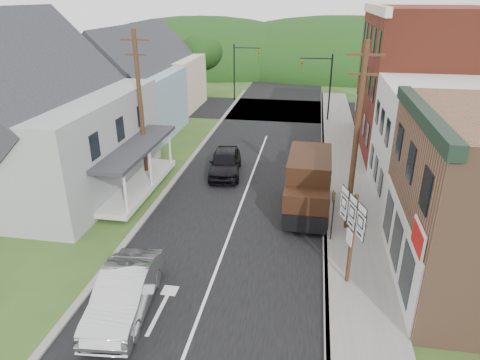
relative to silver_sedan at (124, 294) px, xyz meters
The scene contains 24 objects.
ground 4.89m from the silver_sedan, 56.15° to the left, with size 120.00×120.00×0.00m, color #2D4719.
road 14.28m from the silver_sedan, 79.14° to the left, with size 9.00×90.00×0.02m, color black.
cross_road 31.13m from the silver_sedan, 85.05° to the left, with size 60.00×9.00×0.02m, color black.
sidewalk_right 14.78m from the silver_sedan, 54.43° to the left, with size 2.80×55.00×0.15m, color slate.
curb_right 14.04m from the silver_sedan, 58.92° to the left, with size 0.20×55.00×0.15m, color slate.
curb_left 12.19m from the silver_sedan, 99.29° to the left, with size 0.30×55.00×0.12m, color slate.
storefront_white 18.27m from the silver_sedan, 39.44° to the left, with size 8.00×7.00×6.50m, color silver.
storefront_red 25.58m from the silver_sedan, 56.34° to the left, with size 8.00×12.00×10.00m, color maroon.
house_gray 14.09m from the silver_sedan, 132.95° to the left, with size 10.20×12.24×8.35m.
house_blue 22.77m from the silver_sedan, 111.59° to the left, with size 7.14×8.16×7.28m.
house_cream 31.40m from the silver_sedan, 106.37° to the left, with size 7.14×8.16×7.28m.
utility_pole_right 11.82m from the silver_sedan, 42.17° to the left, with size 1.60×0.26×9.00m.
utility_pole_left 13.17m from the silver_sedan, 107.63° to the left, with size 1.60×0.26×9.00m.
traffic_signal_right 28.53m from the silver_sedan, 75.74° to the left, with size 2.87×0.20×6.00m.
traffic_signal_left 34.67m from the silver_sedan, 92.68° to the left, with size 2.87×0.20×6.00m.
tree_left_b 21.85m from the silver_sedan, 131.81° to the left, with size 4.80×4.80×6.94m.
tree_left_c 29.47m from the silver_sedan, 124.20° to the left, with size 5.80×5.80×8.41m.
tree_left_d 36.78m from the silver_sedan, 99.95° to the left, with size 4.80×4.80×6.94m.
forested_ridge 59.07m from the silver_sedan, 87.39° to the left, with size 90.00×30.00×16.00m, color black.
silver_sedan is the anchor object (origin of this frame).
dark_sedan 13.51m from the silver_sedan, 85.93° to the left, with size 1.92×4.76×1.62m, color black.
delivery_van 11.15m from the silver_sedan, 55.56° to the left, with size 2.37×5.50×3.05m.
route_sign_cluster 8.75m from the silver_sedan, 20.73° to the left, with size 0.79×2.10×3.84m.
warning_sign 9.73m from the silver_sedan, 39.59° to the left, with size 0.11×0.72×2.60m.
Camera 1 is at (3.53, -15.61, 10.70)m, focal length 32.00 mm.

